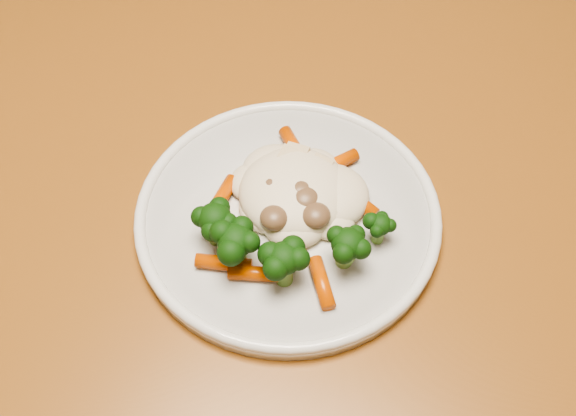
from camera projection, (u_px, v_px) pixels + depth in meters
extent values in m
cube|color=#955822|center=(166.00, 181.00, 0.67)|extent=(1.50, 1.23, 0.04)
cylinder|color=silver|center=(288.00, 217.00, 0.61)|extent=(0.26, 0.26, 0.01)
ellipsoid|color=beige|center=(295.00, 185.00, 0.60)|extent=(0.11, 0.10, 0.04)
ellipsoid|color=black|center=(216.00, 227.00, 0.58)|extent=(0.04, 0.04, 0.04)
ellipsoid|color=black|center=(236.00, 249.00, 0.56)|extent=(0.05, 0.05, 0.04)
ellipsoid|color=black|center=(284.00, 266.00, 0.55)|extent=(0.04, 0.04, 0.04)
ellipsoid|color=black|center=(347.00, 251.00, 0.56)|extent=(0.04, 0.04, 0.04)
ellipsoid|color=black|center=(379.00, 230.00, 0.58)|extent=(0.03, 0.03, 0.03)
cylinder|color=#D65105|center=(295.00, 148.00, 0.64)|extent=(0.04, 0.04, 0.01)
cylinder|color=#D65105|center=(335.00, 164.00, 0.63)|extent=(0.04, 0.04, 0.01)
cylinder|color=#D65105|center=(356.00, 199.00, 0.61)|extent=(0.05, 0.03, 0.01)
cylinder|color=#D65105|center=(220.00, 200.00, 0.61)|extent=(0.01, 0.05, 0.01)
cylinder|color=#D65105|center=(224.00, 263.00, 0.57)|extent=(0.05, 0.02, 0.01)
cylinder|color=#D65105|center=(255.00, 273.00, 0.57)|extent=(0.04, 0.02, 0.01)
cylinder|color=#D65105|center=(322.00, 283.00, 0.56)|extent=(0.04, 0.04, 0.01)
ellipsoid|color=brown|center=(305.00, 200.00, 0.59)|extent=(0.03, 0.03, 0.02)
ellipsoid|color=brown|center=(316.00, 215.00, 0.58)|extent=(0.02, 0.02, 0.02)
ellipsoid|color=brown|center=(273.00, 187.00, 0.60)|extent=(0.02, 0.02, 0.02)
ellipsoid|color=brown|center=(274.00, 218.00, 0.58)|extent=(0.02, 0.02, 0.02)
ellipsoid|color=brown|center=(301.00, 192.00, 0.60)|extent=(0.03, 0.03, 0.02)
cube|color=beige|center=(291.00, 158.00, 0.62)|extent=(0.02, 0.02, 0.01)
cube|color=beige|center=(321.00, 165.00, 0.62)|extent=(0.02, 0.01, 0.01)
cube|color=beige|center=(275.00, 170.00, 0.61)|extent=(0.02, 0.02, 0.01)
cube|color=beige|center=(297.00, 154.00, 0.62)|extent=(0.02, 0.01, 0.01)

